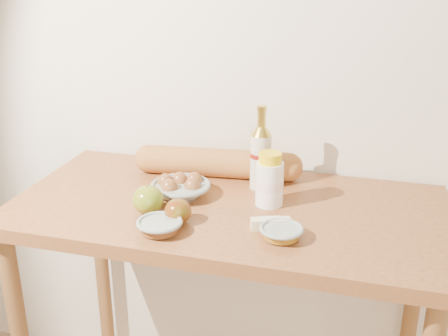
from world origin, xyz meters
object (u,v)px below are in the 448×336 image
at_px(bourbon_bottle, 261,155).
at_px(cream_bottle, 270,181).
at_px(table, 227,243).
at_px(baguette, 217,163).
at_px(egg_bowl, 181,187).

xyz_separation_m(bourbon_bottle, cream_bottle, (0.05, -0.11, -0.03)).
bearing_deg(table, baguette, 113.42).
height_order(bourbon_bottle, egg_bowl, bourbon_bottle).
distance_m(table, egg_bowl, 0.21).
bearing_deg(egg_bowl, baguette, 70.61).
xyz_separation_m(cream_bottle, baguette, (-0.20, 0.16, -0.03)).
height_order(bourbon_bottle, cream_bottle, bourbon_bottle).
height_order(table, cream_bottle, cream_bottle).
bearing_deg(bourbon_bottle, baguette, 176.05).
bearing_deg(baguette, cream_bottle, -45.33).
xyz_separation_m(egg_bowl, baguette, (0.06, 0.17, 0.02)).
relative_size(egg_bowl, baguette, 0.43).
xyz_separation_m(table, egg_bowl, (-0.14, 0.02, 0.15)).
bearing_deg(bourbon_bottle, cream_bottle, -49.84).
distance_m(table, cream_bottle, 0.23).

